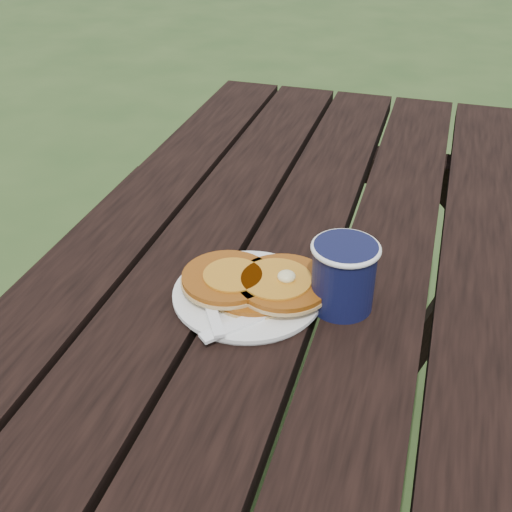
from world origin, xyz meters
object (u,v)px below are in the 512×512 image
(coffee_cup, at_px, (344,272))
(pancake_stack, at_px, (257,283))
(picnic_table, at_px, (268,462))
(plate, at_px, (248,295))

(coffee_cup, bearing_deg, pancake_stack, -172.97)
(picnic_table, relative_size, plate, 8.52)
(pancake_stack, bearing_deg, picnic_table, 42.40)
(picnic_table, distance_m, coffee_cup, 0.45)
(picnic_table, xyz_separation_m, coffee_cup, (0.10, -0.00, 0.44))
(picnic_table, bearing_deg, pancake_stack, -137.60)
(coffee_cup, bearing_deg, picnic_table, 179.59)
(picnic_table, height_order, plate, plate)
(plate, relative_size, pancake_stack, 0.98)
(pancake_stack, xyz_separation_m, coffee_cup, (0.12, 0.01, 0.03))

